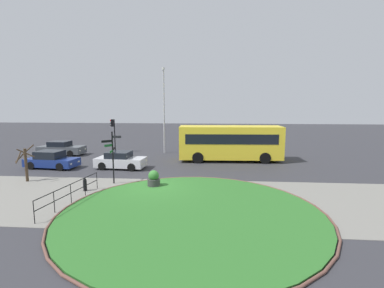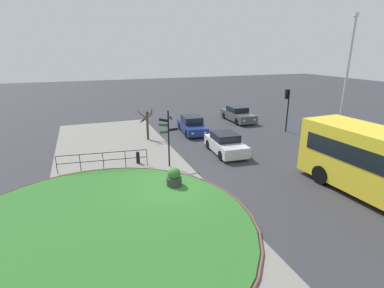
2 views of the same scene
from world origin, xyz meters
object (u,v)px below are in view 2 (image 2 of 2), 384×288
Objects in this scene: lamppost_tall at (346,82)px; planter_near_signpost at (174,178)px; bollard_foreground at (138,157)px; signpost_directional at (168,134)px; car_near_lane at (226,144)px; car_far_lane at (192,125)px; traffic_light_near at (287,101)px; street_tree_bare at (147,123)px; car_trailing at (238,114)px.

planter_near_signpost is at bearing -82.92° from lamppost_tall.
signpost_directional is at bearing 55.65° from bollard_foreground.
car_far_lane is (-5.69, -0.31, 0.00)m from car_near_lane.
traffic_light_near is at bearing 103.32° from bollard_foreground.
traffic_light_near is 1.44× the size of street_tree_bare.
traffic_light_near is at bearing 120.06° from planter_near_signpost.
planter_near_signpost is (9.50, -4.56, -0.16)m from car_far_lane.
traffic_light_near reaches higher than car_trailing.
car_far_lane is 11.89m from lamppost_tall.
car_far_lane is at bearing -172.73° from car_near_lane.
traffic_light_near is at bearing 110.13° from signpost_directional.
car_near_lane reaches higher than bollard_foreground.
lamppost_tall is at bearing 169.26° from traffic_light_near.
bollard_foreground is 5.27m from street_tree_bare.
lamppost_tall is at bearing 58.27° from street_tree_bare.
lamppost_tall is (2.27, 7.50, 4.13)m from car_near_lane.
traffic_light_near is (-4.31, 11.75, 0.61)m from signpost_directional.
signpost_directional is at bearing -25.36° from car_far_lane.
car_far_lane is 1.72× the size of street_tree_bare.
car_near_lane is 6.19m from planter_near_signpost.
signpost_directional reaches higher than bollard_foreground.
signpost_directional is 6.07m from street_tree_bare.
car_far_lane is 0.48× the size of lamppost_tall.
signpost_directional reaches higher than car_trailing.
planter_near_signpost is at bearing -19.98° from car_far_lane.
car_trailing is 0.51× the size of lamppost_tall.
lamppost_tall reaches higher than car_near_lane.
signpost_directional is at bearing -0.43° from street_tree_bare.
lamppost_tall is 8.34× the size of planter_near_signpost.
street_tree_bare is (-5.02, -4.29, 0.69)m from car_near_lane.
bollard_foreground is 0.19× the size of car_near_lane.
car_trailing reaches higher than car_near_lane.
car_near_lane is (0.12, 6.00, 0.25)m from bollard_foreground.
street_tree_bare is (-4.90, 1.70, 0.93)m from bollard_foreground.
street_tree_bare reaches higher than car_far_lane.
signpost_directional reaches higher than car_far_lane.
signpost_directional is 0.38× the size of lamppost_tall.
planter_near_signpost is (2.80, -0.53, -1.55)m from signpost_directional.
car_near_lane is at bearing 88.84° from bollard_foreground.
bollard_foreground is 6.00m from car_near_lane.
bollard_foreground is 14.01m from car_trailing.
traffic_light_near is (-3.30, 7.41, 2.00)m from car_near_lane.
car_far_lane is 1.19× the size of traffic_light_near.
signpost_directional is 0.80× the size of car_far_lane.
traffic_light_near is at bearing 81.62° from street_tree_bare.
traffic_light_near reaches higher than car_near_lane.
bollard_foreground is at bearing -53.41° from car_trailing.
car_trailing is (-8.03, 11.47, 0.26)m from bollard_foreground.
bollard_foreground is at bearing -164.04° from planter_near_signpost.
lamppost_tall is (7.96, 7.81, 4.12)m from car_far_lane.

